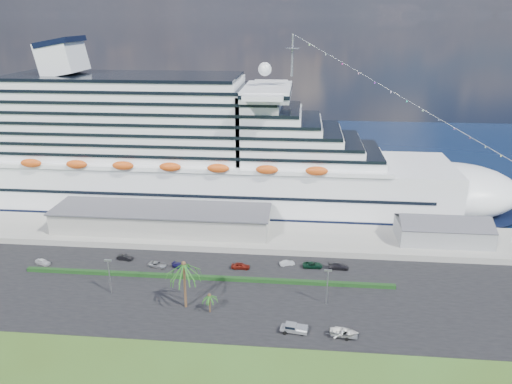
# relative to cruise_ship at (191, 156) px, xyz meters

# --- Properties ---
(ground) EXTENTS (420.00, 420.00, 0.00)m
(ground) POSITION_rel_cruise_ship_xyz_m (21.53, -64.00, -16.69)
(ground) COLOR #39521B
(ground) RESTS_ON ground
(asphalt_lot) EXTENTS (140.00, 38.00, 0.12)m
(asphalt_lot) POSITION_rel_cruise_ship_xyz_m (21.53, -53.00, -16.63)
(asphalt_lot) COLOR black
(asphalt_lot) RESTS_ON ground
(wharf) EXTENTS (240.00, 20.00, 1.80)m
(wharf) POSITION_rel_cruise_ship_xyz_m (21.53, -24.00, -15.79)
(wharf) COLOR gray
(wharf) RESTS_ON ground
(water) EXTENTS (420.00, 160.00, 0.02)m
(water) POSITION_rel_cruise_ship_xyz_m (21.53, 66.00, -16.68)
(water) COLOR black
(water) RESTS_ON ground
(cruise_ship) EXTENTS (191.00, 38.00, 54.00)m
(cruise_ship) POSITION_rel_cruise_ship_xyz_m (0.00, 0.00, 0.00)
(cruise_ship) COLOR silver
(cruise_ship) RESTS_ON ground
(terminal_building) EXTENTS (61.00, 15.00, 6.30)m
(terminal_building) POSITION_rel_cruise_ship_xyz_m (-3.47, -24.00, -11.68)
(terminal_building) COLOR gray
(terminal_building) RESTS_ON wharf
(port_shed) EXTENTS (24.00, 12.31, 7.37)m
(port_shed) POSITION_rel_cruise_ship_xyz_m (73.53, -24.00, -12.30)
(port_shed) COLOR gray
(port_shed) RESTS_ON wharf
(hedge) EXTENTS (88.00, 1.10, 0.90)m
(hedge) POSITION_rel_cruise_ship_xyz_m (13.53, -48.00, -16.12)
(hedge) COLOR black
(hedge) RESTS_ON asphalt_lot
(lamp_post_left) EXTENTS (1.60, 0.35, 8.27)m
(lamp_post_left) POSITION_rel_cruise_ship_xyz_m (-6.47, -56.00, -11.35)
(lamp_post_left) COLOR gray
(lamp_post_left) RESTS_ON asphalt_lot
(lamp_post_right) EXTENTS (1.60, 0.35, 8.27)m
(lamp_post_right) POSITION_rel_cruise_ship_xyz_m (41.53, -56.00, -11.35)
(lamp_post_right) COLOR gray
(lamp_post_right) RESTS_ON asphalt_lot
(palm_tall) EXTENTS (8.82, 8.82, 11.13)m
(palm_tall) POSITION_rel_cruise_ship_xyz_m (11.53, -60.00, -7.49)
(palm_tall) COLOR #47301E
(palm_tall) RESTS_ON ground
(palm_short) EXTENTS (3.53, 3.53, 4.56)m
(palm_short) POSITION_rel_cruise_ship_xyz_m (17.03, -61.50, -13.03)
(palm_short) COLOR #47301E
(palm_short) RESTS_ON ground
(parked_car_0) EXTENTS (4.47, 2.97, 1.41)m
(parked_car_0) POSITION_rel_cruise_ship_xyz_m (-28.44, -44.51, -15.87)
(parked_car_0) COLOR silver
(parked_car_0) RESTS_ON asphalt_lot
(parked_car_1) EXTENTS (4.23, 2.01, 1.34)m
(parked_car_1) POSITION_rel_cruise_ship_xyz_m (-8.83, -40.18, -15.91)
(parked_car_1) COLOR black
(parked_car_1) RESTS_ON asphalt_lot
(parked_car_2) EXTENTS (5.09, 3.29, 1.30)m
(parked_car_2) POSITION_rel_cruise_ship_xyz_m (0.50, -43.11, -15.92)
(parked_car_2) COLOR gray
(parked_car_2) RESTS_ON asphalt_lot
(parked_car_3) EXTENTS (4.70, 3.17, 1.26)m
(parked_car_3) POSITION_rel_cruise_ship_xyz_m (6.32, -43.16, -15.94)
(parked_car_3) COLOR #1B1752
(parked_car_3) RESTS_ON asphalt_lot
(parked_car_4) EXTENTS (4.57, 1.85, 1.56)m
(parked_car_4) POSITION_rel_cruise_ship_xyz_m (21.08, -42.03, -15.80)
(parked_car_4) COLOR maroon
(parked_car_4) RESTS_ON asphalt_lot
(parked_car_5) EXTENTS (3.93, 2.57, 1.22)m
(parked_car_5) POSITION_rel_cruise_ship_xyz_m (32.45, -39.14, -15.96)
(parked_car_5) COLOR silver
(parked_car_5) RESTS_ON asphalt_lot
(parked_car_6) EXTENTS (5.03, 2.48, 1.37)m
(parked_car_6) POSITION_rel_cruise_ship_xyz_m (38.74, -39.68, -15.89)
(parked_car_6) COLOR black
(parked_car_6) RESTS_ON asphalt_lot
(parked_car_7) EXTENTS (5.10, 2.18, 1.46)m
(parked_car_7) POSITION_rel_cruise_ship_xyz_m (45.03, -39.84, -15.84)
(parked_car_7) COLOR black
(parked_car_7) RESTS_ON asphalt_lot
(pickup_truck) EXTENTS (5.56, 2.74, 1.87)m
(pickup_truck) POSITION_rel_cruise_ship_xyz_m (34.71, -67.03, -15.55)
(pickup_truck) COLOR black
(pickup_truck) RESTS_ON asphalt_lot
(boat_trailer) EXTENTS (6.56, 4.62, 1.84)m
(boat_trailer) POSITION_rel_cruise_ship_xyz_m (44.47, -67.77, -15.36)
(boat_trailer) COLOR gray
(boat_trailer) RESTS_ON asphalt_lot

